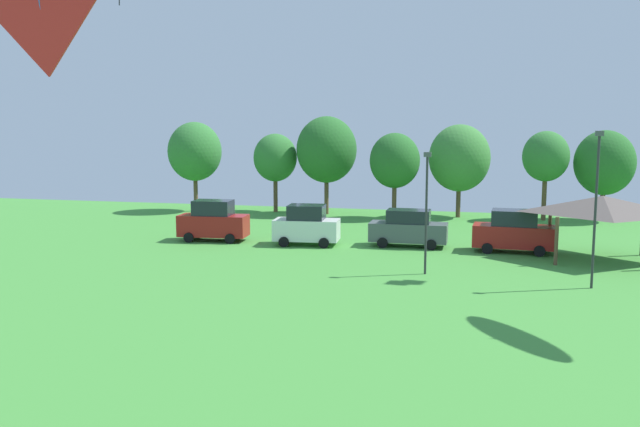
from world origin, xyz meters
name	(u,v)px	position (x,y,z in m)	size (l,w,h in m)	color
parked_car_leftmost	(213,221)	(-14.85, 41.38, 1.28)	(4.52, 2.24, 2.64)	maroon
parked_car_second_from_left	(307,225)	(-8.60, 41.35, 1.23)	(4.15, 2.35, 2.52)	silver
parked_car_third_from_left	(408,228)	(-2.36, 42.31, 1.13)	(4.75, 2.02, 2.29)	#4C5156
parked_car_rightmost_in_row	(514,232)	(3.88, 41.84, 1.23)	(4.77, 2.27, 2.52)	maroon
park_pavilion	(603,205)	(8.48, 40.61, 3.08)	(6.57, 5.15, 3.60)	brown
light_post_1	(426,206)	(-0.67, 34.76, 3.47)	(0.36, 0.20, 6.14)	#2D2D33
light_post_2	(596,202)	(7.05, 33.57, 4.02)	(0.36, 0.20, 7.21)	#2D2D33
treeline_tree_0	(195,152)	(-22.20, 55.12, 5.16)	(4.60, 4.60, 7.70)	brown
treeline_tree_1	(275,158)	(-15.33, 56.32, 4.64)	(3.71, 3.71, 6.71)	brown
treeline_tree_2	(327,150)	(-10.75, 55.98, 5.39)	(5.02, 5.02, 8.16)	brown
treeline_tree_3	(395,161)	(-4.86, 54.60, 4.62)	(3.98, 3.98, 6.83)	brown
treeline_tree_4	(459,158)	(0.09, 56.56, 4.79)	(4.90, 4.90, 7.49)	brown
treeline_tree_5	(546,157)	(6.69, 56.36, 4.99)	(3.57, 3.57, 6.99)	brown
treeline_tree_6	(605,163)	(11.09, 57.08, 4.53)	(4.57, 4.57, 7.05)	brown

